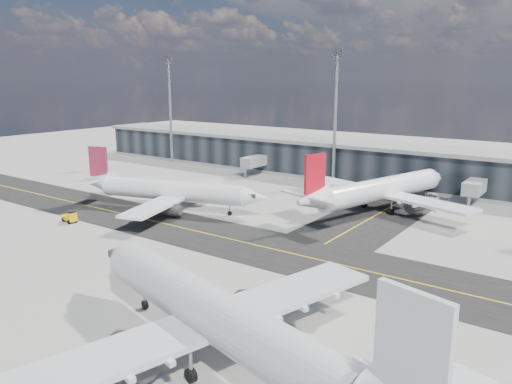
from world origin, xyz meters
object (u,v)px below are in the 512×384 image
service_van (432,198)px  baggage_tug (70,217)px  airliner_af (170,191)px  airliner_redtail (380,190)px  airliner_near (220,319)px

service_van → baggage_tug: bearing=-149.8°
airliner_af → baggage_tug: 17.28m
airliner_af → service_van: size_ratio=6.14×
airliner_redtail → airliner_near: size_ratio=0.93×
airliner_redtail → service_van: bearing=81.3°
airliner_redtail → airliner_near: 54.77m
airliner_redtail → airliner_near: airliner_near is taller
airliner_near → baggage_tug: 49.92m
service_van → airliner_af: bearing=-155.2°
airliner_af → service_van: airliner_af is taller
airliner_af → airliner_near: 51.03m
baggage_tug → airliner_near: bearing=76.0°
baggage_tug → service_van: baggage_tug is taller
airliner_af → baggage_tug: size_ratio=11.57×
airliner_near → service_van: bearing=17.0°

